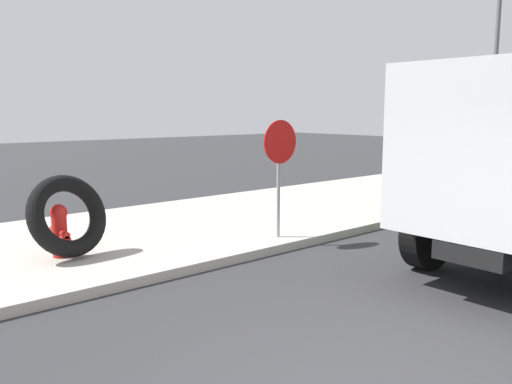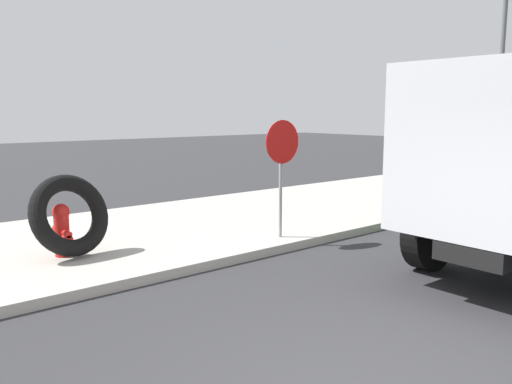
{
  "view_description": "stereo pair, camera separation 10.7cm",
  "coord_description": "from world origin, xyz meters",
  "px_view_note": "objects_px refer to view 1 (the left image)",
  "views": [
    {
      "loc": [
        -3.06,
        -2.32,
        2.38
      ],
      "look_at": [
        1.46,
        2.85,
        1.34
      ],
      "focal_mm": 37.38,
      "sensor_mm": 36.0,
      "label": 1
    },
    {
      "loc": [
        -2.98,
        -2.39,
        2.38
      ],
      "look_at": [
        1.46,
        2.85,
        1.34
      ],
      "focal_mm": 37.38,
      "sensor_mm": 36.0,
      "label": 2
    }
  ],
  "objects_px": {
    "stop_sign": "(279,157)",
    "street_light_pole": "(494,81)",
    "loose_tire": "(68,216)",
    "fire_hydrant": "(60,229)"
  },
  "relations": [
    {
      "from": "stop_sign",
      "to": "street_light_pole",
      "type": "xyz_separation_m",
      "value": [
        8.08,
        0.07,
        1.61
      ]
    },
    {
      "from": "street_light_pole",
      "to": "loose_tire",
      "type": "bearing_deg",
      "value": 174.49
    },
    {
      "from": "fire_hydrant",
      "to": "stop_sign",
      "type": "relative_size",
      "value": 0.4
    },
    {
      "from": "fire_hydrant",
      "to": "stop_sign",
      "type": "distance_m",
      "value": 3.81
    },
    {
      "from": "fire_hydrant",
      "to": "street_light_pole",
      "type": "bearing_deg",
      "value": -5.95
    },
    {
      "from": "fire_hydrant",
      "to": "street_light_pole",
      "type": "height_order",
      "value": "street_light_pole"
    },
    {
      "from": "loose_tire",
      "to": "street_light_pole",
      "type": "height_order",
      "value": "street_light_pole"
    },
    {
      "from": "fire_hydrant",
      "to": "loose_tire",
      "type": "xyz_separation_m",
      "value": [
        0.1,
        -0.1,
        0.21
      ]
    },
    {
      "from": "stop_sign",
      "to": "loose_tire",
      "type": "bearing_deg",
      "value": 160.76
    },
    {
      "from": "loose_tire",
      "to": "street_light_pole",
      "type": "bearing_deg",
      "value": -5.51
    }
  ]
}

